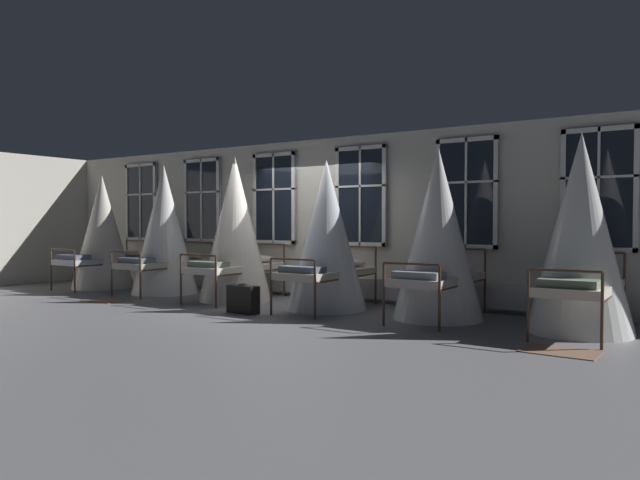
{
  "coord_description": "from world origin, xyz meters",
  "views": [
    {
      "loc": [
        6.33,
        -8.43,
        1.44
      ],
      "look_at": [
        0.83,
        -0.11,
        1.14
      ],
      "focal_mm": 33.69,
      "sensor_mm": 36.0,
      "label": 1
    }
  ],
  "objects_px": {
    "suitcase_dark": "(243,299)",
    "cot_third": "(235,230)",
    "cot_second": "(164,231)",
    "cot_fourth": "(327,237)",
    "cot_first": "(102,233)",
    "cot_sixth": "(580,236)",
    "cot_fifth": "(438,236)"
  },
  "relations": [
    {
      "from": "cot_first",
      "to": "cot_fifth",
      "type": "xyz_separation_m",
      "value": [
        7.78,
        0.03,
        0.04
      ]
    },
    {
      "from": "cot_third",
      "to": "suitcase_dark",
      "type": "xyz_separation_m",
      "value": [
        1.16,
        -1.13,
        -1.06
      ]
    },
    {
      "from": "cot_sixth",
      "to": "cot_third",
      "type": "bearing_deg",
      "value": 89.89
    },
    {
      "from": "cot_third",
      "to": "cot_sixth",
      "type": "bearing_deg",
      "value": -91.12
    },
    {
      "from": "cot_third",
      "to": "cot_second",
      "type": "bearing_deg",
      "value": 87.92
    },
    {
      "from": "cot_fifth",
      "to": "suitcase_dark",
      "type": "height_order",
      "value": "cot_fifth"
    },
    {
      "from": "cot_second",
      "to": "cot_third",
      "type": "height_order",
      "value": "cot_third"
    },
    {
      "from": "cot_second",
      "to": "cot_sixth",
      "type": "bearing_deg",
      "value": -91.28
    },
    {
      "from": "cot_fifth",
      "to": "suitcase_dark",
      "type": "xyz_separation_m",
      "value": [
        -2.77,
        -1.17,
        -1.01
      ]
    },
    {
      "from": "cot_fourth",
      "to": "suitcase_dark",
      "type": "distance_m",
      "value": 1.7
    },
    {
      "from": "cot_third",
      "to": "cot_fifth",
      "type": "relative_size",
      "value": 1.04
    },
    {
      "from": "suitcase_dark",
      "to": "cot_third",
      "type": "bearing_deg",
      "value": 141.61
    },
    {
      "from": "cot_third",
      "to": "cot_fifth",
      "type": "bearing_deg",
      "value": -90.42
    },
    {
      "from": "cot_third",
      "to": "cot_fourth",
      "type": "bearing_deg",
      "value": -92.06
    },
    {
      "from": "cot_fourth",
      "to": "cot_sixth",
      "type": "bearing_deg",
      "value": -90.32
    },
    {
      "from": "cot_sixth",
      "to": "suitcase_dark",
      "type": "bearing_deg",
      "value": 103.28
    },
    {
      "from": "cot_fourth",
      "to": "cot_fifth",
      "type": "distance_m",
      "value": 1.91
    },
    {
      "from": "cot_first",
      "to": "cot_fourth",
      "type": "distance_m",
      "value": 5.86
    },
    {
      "from": "cot_fourth",
      "to": "cot_fifth",
      "type": "bearing_deg",
      "value": -88.39
    },
    {
      "from": "cot_second",
      "to": "cot_fourth",
      "type": "bearing_deg",
      "value": -92.0
    },
    {
      "from": "cot_second",
      "to": "cot_fifth",
      "type": "relative_size",
      "value": 1.02
    },
    {
      "from": "cot_third",
      "to": "cot_fourth",
      "type": "xyz_separation_m",
      "value": [
        2.02,
        -0.04,
        -0.09
      ]
    },
    {
      "from": "cot_first",
      "to": "cot_sixth",
      "type": "distance_m",
      "value": 9.75
    },
    {
      "from": "cot_third",
      "to": "suitcase_dark",
      "type": "relative_size",
      "value": 4.58
    },
    {
      "from": "cot_second",
      "to": "cot_fifth",
      "type": "distance_m",
      "value": 5.86
    },
    {
      "from": "cot_fifth",
      "to": "suitcase_dark",
      "type": "distance_m",
      "value": 3.18
    },
    {
      "from": "cot_second",
      "to": "suitcase_dark",
      "type": "bearing_deg",
      "value": -111.67
    },
    {
      "from": "cot_fourth",
      "to": "cot_first",
      "type": "bearing_deg",
      "value": 88.91
    },
    {
      "from": "cot_fourth",
      "to": "cot_second",
      "type": "bearing_deg",
      "value": 88.23
    },
    {
      "from": "suitcase_dark",
      "to": "cot_first",
      "type": "bearing_deg",
      "value": 173.13
    },
    {
      "from": "cot_third",
      "to": "cot_fifth",
      "type": "distance_m",
      "value": 3.93
    },
    {
      "from": "cot_sixth",
      "to": "suitcase_dark",
      "type": "relative_size",
      "value": 4.49
    }
  ]
}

